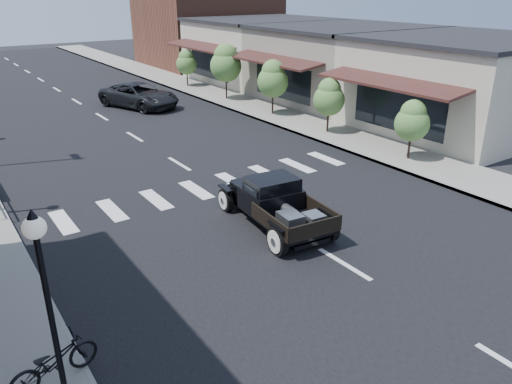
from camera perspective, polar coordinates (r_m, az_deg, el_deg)
ground at (r=15.90m, az=2.53°, el=-3.71°), size 120.00×120.00×0.00m
road at (r=28.60m, az=-15.93°, el=7.45°), size 14.00×80.00×0.02m
road_markings at (r=24.08m, az=-11.92°, el=5.06°), size 12.00×60.00×0.06m
sidewalk_right at (r=32.19m, az=-1.40°, el=10.03°), size 3.00×80.00×0.15m
storefront_near at (r=28.59m, az=22.67°, el=11.20°), size 10.00×9.00×4.50m
storefront_mid at (r=34.27m, az=9.91°, el=14.17°), size 10.00×9.00×4.50m
storefront_far at (r=41.16m, az=0.91°, el=15.83°), size 10.00×9.00×4.50m
far_building_right at (r=49.75m, az=-5.61°, el=18.33°), size 11.00×10.00×7.00m
lamp_post_a at (r=8.92m, az=-22.35°, el=-13.12°), size 0.36×0.36×3.83m
small_tree_a at (r=22.15m, az=17.31°, el=6.71°), size 1.46×1.46×2.44m
small_tree_b at (r=25.53m, az=8.29°, el=9.68°), size 1.56×1.56×2.61m
small_tree_c at (r=29.07m, az=1.93°, el=11.79°), size 1.77×1.77×2.96m
small_tree_d at (r=33.24m, az=-3.45°, el=13.49°), size 2.03×2.03×3.38m
small_tree_e at (r=38.14m, az=-7.91°, el=13.82°), size 1.51×1.51×2.51m
hotrod_pickup at (r=15.45m, az=2.22°, el=-1.24°), size 2.57×4.79×1.60m
second_car at (r=32.20m, az=-13.21°, el=10.67°), size 4.19×5.86×1.48m
motorcycle at (r=10.41m, az=-22.13°, el=-17.51°), size 1.79×0.92×0.89m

